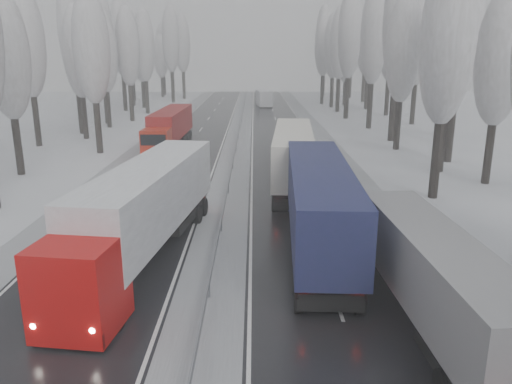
{
  "coord_description": "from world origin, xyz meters",
  "views": [
    {
      "loc": [
        1.88,
        -6.8,
        9.78
      ],
      "look_at": [
        1.99,
        20.56,
        2.2
      ],
      "focal_mm": 35.0,
      "sensor_mm": 36.0,
      "label": 1
    }
  ],
  "objects_px": {
    "box_truck_distant": "(264,98)",
    "truck_cream_box": "(293,152)",
    "truck_blue_box": "(318,197)",
    "truck_red_red": "(170,127)",
    "truck_red_white": "(144,208)",
    "truck_grey_tarp": "(423,265)"
  },
  "relations": [
    {
      "from": "box_truck_distant",
      "to": "truck_cream_box",
      "type": "bearing_deg",
      "value": -95.08
    },
    {
      "from": "truck_blue_box",
      "to": "truck_cream_box",
      "type": "bearing_deg",
      "value": 94.07
    },
    {
      "from": "truck_cream_box",
      "to": "truck_red_red",
      "type": "bearing_deg",
      "value": 132.89
    },
    {
      "from": "truck_cream_box",
      "to": "box_truck_distant",
      "type": "relative_size",
      "value": 2.04
    },
    {
      "from": "truck_red_white",
      "to": "truck_red_red",
      "type": "bearing_deg",
      "value": 104.69
    },
    {
      "from": "truck_red_red",
      "to": "truck_grey_tarp",
      "type": "bearing_deg",
      "value": -65.22
    },
    {
      "from": "truck_cream_box",
      "to": "truck_red_white",
      "type": "relative_size",
      "value": 0.97
    },
    {
      "from": "truck_cream_box",
      "to": "truck_red_red",
      "type": "relative_size",
      "value": 1.08
    },
    {
      "from": "truck_grey_tarp",
      "to": "box_truck_distant",
      "type": "height_order",
      "value": "truck_grey_tarp"
    },
    {
      "from": "box_truck_distant",
      "to": "truck_red_red",
      "type": "relative_size",
      "value": 0.53
    },
    {
      "from": "truck_blue_box",
      "to": "truck_red_red",
      "type": "relative_size",
      "value": 1.11
    },
    {
      "from": "truck_blue_box",
      "to": "truck_cream_box",
      "type": "distance_m",
      "value": 12.83
    },
    {
      "from": "truck_grey_tarp",
      "to": "truck_red_white",
      "type": "height_order",
      "value": "truck_red_white"
    },
    {
      "from": "truck_cream_box",
      "to": "truck_grey_tarp",
      "type": "bearing_deg",
      "value": -76.33
    },
    {
      "from": "box_truck_distant",
      "to": "truck_grey_tarp",
      "type": "bearing_deg",
      "value": -92.98
    },
    {
      "from": "truck_grey_tarp",
      "to": "truck_cream_box",
      "type": "xyz_separation_m",
      "value": [
        -3.34,
        20.3,
        0.39
      ]
    },
    {
      "from": "truck_grey_tarp",
      "to": "box_truck_distant",
      "type": "relative_size",
      "value": 1.73
    },
    {
      "from": "truck_cream_box",
      "to": "box_truck_distant",
      "type": "distance_m",
      "value": 60.52
    },
    {
      "from": "box_truck_distant",
      "to": "truck_red_red",
      "type": "distance_m",
      "value": 46.89
    },
    {
      "from": "truck_cream_box",
      "to": "truck_red_red",
      "type": "height_order",
      "value": "truck_cream_box"
    },
    {
      "from": "truck_red_red",
      "to": "truck_blue_box",
      "type": "bearing_deg",
      "value": -64.9
    },
    {
      "from": "truck_blue_box",
      "to": "truck_cream_box",
      "type": "relative_size",
      "value": 1.03
    }
  ]
}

